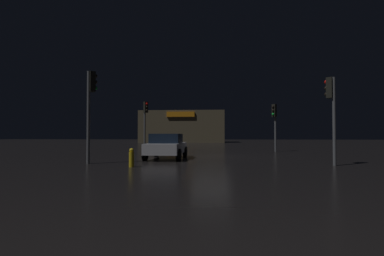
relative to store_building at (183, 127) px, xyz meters
name	(u,v)px	position (x,y,z in m)	size (l,w,h in m)	color
ground_plane	(211,156)	(5.39, -32.14, -2.76)	(120.00, 120.00, 0.00)	black
store_building	(183,127)	(0.00, 0.00, 0.00)	(14.68, 6.96, 5.52)	brown
traffic_signal_main	(91,100)	(-0.38, -37.30, 0.34)	(0.43, 0.42, 4.47)	#595B60
traffic_signal_opposite	(275,118)	(10.55, -26.91, -0.04)	(0.42, 0.42, 3.89)	#595B60
traffic_signal_cross_left	(331,102)	(10.93, -37.24, 0.12)	(0.42, 0.42, 4.01)	#595B60
traffic_signal_cross_right	(145,117)	(-0.21, -27.01, 0.14)	(0.42, 0.42, 4.17)	#595B60
car_near	(167,146)	(2.84, -34.29, -2.01)	(2.13, 4.08, 1.45)	#B7B7BF
fire_hydrant	(132,158)	(2.03, -38.54, -2.36)	(0.22, 0.22, 0.82)	gold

